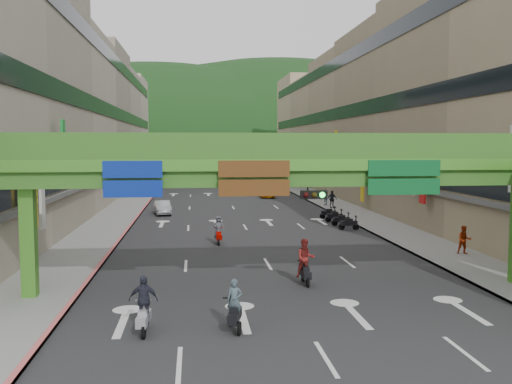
# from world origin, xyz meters

# --- Properties ---
(ground) EXTENTS (320.00, 320.00, 0.00)m
(ground) POSITION_xyz_m (0.00, 0.00, 0.00)
(ground) COLOR black
(ground) RESTS_ON ground
(road_slab) EXTENTS (18.00, 140.00, 0.02)m
(road_slab) POSITION_xyz_m (0.00, 50.00, 0.01)
(road_slab) COLOR #28282B
(road_slab) RESTS_ON ground
(sidewalk_left) EXTENTS (4.00, 140.00, 0.15)m
(sidewalk_left) POSITION_xyz_m (-11.00, 50.00, 0.07)
(sidewalk_left) COLOR gray
(sidewalk_left) RESTS_ON ground
(sidewalk_right) EXTENTS (4.00, 140.00, 0.15)m
(sidewalk_right) POSITION_xyz_m (11.00, 50.00, 0.07)
(sidewalk_right) COLOR gray
(sidewalk_right) RESTS_ON ground
(curb_left) EXTENTS (0.20, 140.00, 0.18)m
(curb_left) POSITION_xyz_m (-9.10, 50.00, 0.09)
(curb_left) COLOR #CC5959
(curb_left) RESTS_ON ground
(curb_right) EXTENTS (0.20, 140.00, 0.18)m
(curb_right) POSITION_xyz_m (9.10, 50.00, 0.09)
(curb_right) COLOR gray
(curb_right) RESTS_ON ground
(building_row_left) EXTENTS (12.80, 95.00, 19.00)m
(building_row_left) POSITION_xyz_m (-18.93, 50.00, 9.46)
(building_row_left) COLOR #9E937F
(building_row_left) RESTS_ON ground
(building_row_right) EXTENTS (12.80, 95.00, 19.00)m
(building_row_right) POSITION_xyz_m (18.93, 50.00, 9.46)
(building_row_right) COLOR gray
(building_row_right) RESTS_ON ground
(overpass_near) EXTENTS (28.00, 12.27, 7.10)m
(overpass_near) POSITION_xyz_m (0.93, 5.38, 5.21)
(overpass_near) COLOR #4C9E2D
(overpass_near) RESTS_ON ground
(overpass_far) EXTENTS (28.00, 2.20, 7.10)m
(overpass_far) POSITION_xyz_m (0.00, 65.00, 5.40)
(overpass_far) COLOR #4C9E2D
(overpass_far) RESTS_ON ground
(hill_left) EXTENTS (168.00, 140.00, 112.00)m
(hill_left) POSITION_xyz_m (-15.00, 160.00, 0.00)
(hill_left) COLOR #1C4419
(hill_left) RESTS_ON ground
(hill_right) EXTENTS (208.00, 176.00, 128.00)m
(hill_right) POSITION_xyz_m (25.00, 180.00, 0.00)
(hill_right) COLOR #1C4419
(hill_right) RESTS_ON ground
(bunting_string) EXTENTS (26.00, 0.36, 0.47)m
(bunting_string) POSITION_xyz_m (0.00, 30.00, 5.96)
(bunting_string) COLOR black
(bunting_string) RESTS_ON ground
(scooter_rider_near) EXTENTS (0.71, 1.58, 1.87)m
(scooter_rider_near) POSITION_xyz_m (-2.62, 1.00, 0.85)
(scooter_rider_near) COLOR black
(scooter_rider_near) RESTS_ON ground
(scooter_rider_mid) EXTENTS (0.89, 1.60, 2.18)m
(scooter_rider_mid) POSITION_xyz_m (1.18, 7.29, 1.14)
(scooter_rider_mid) COLOR black
(scooter_rider_mid) RESTS_ON ground
(scooter_rider_left) EXTENTS (1.05, 1.60, 2.09)m
(scooter_rider_left) POSITION_xyz_m (-5.80, 1.00, 1.05)
(scooter_rider_left) COLOR gray
(scooter_rider_left) RESTS_ON ground
(scooter_rider_far) EXTENTS (0.77, 1.60, 1.89)m
(scooter_rider_far) POSITION_xyz_m (-2.44, 18.51, 0.94)
(scooter_rider_far) COLOR #910500
(scooter_rider_far) RESTS_ON ground
(parked_scooter_row) EXTENTS (1.60, 7.15, 1.08)m
(parked_scooter_row) POSITION_xyz_m (7.80, 26.95, 0.52)
(parked_scooter_row) COLOR black
(parked_scooter_row) RESTS_ON ground
(car_silver) EXTENTS (1.93, 4.06, 1.29)m
(car_silver) POSITION_xyz_m (-6.98, 35.00, 0.64)
(car_silver) COLOR #ACADB4
(car_silver) RESTS_ON ground
(car_yellow) EXTENTS (1.77, 4.20, 1.42)m
(car_yellow) POSITION_xyz_m (4.86, 50.68, 0.71)
(car_yellow) COLOR #D66E02
(car_yellow) RESTS_ON ground
(pedestrian_red) EXTENTS (0.92, 0.78, 1.68)m
(pedestrian_red) POSITION_xyz_m (11.80, 12.91, 0.84)
(pedestrian_red) COLOR #A02B0B
(pedestrian_red) RESTS_ON ground
(pedestrian_dark) EXTENTS (1.09, 0.58, 1.78)m
(pedestrian_dark) POSITION_xyz_m (9.80, 37.25, 0.89)
(pedestrian_dark) COLOR black
(pedestrian_dark) RESTS_ON ground
(pedestrian_blue) EXTENTS (0.83, 0.60, 1.64)m
(pedestrian_blue) POSITION_xyz_m (9.80, 40.00, 0.82)
(pedestrian_blue) COLOR #344157
(pedestrian_blue) RESTS_ON ground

